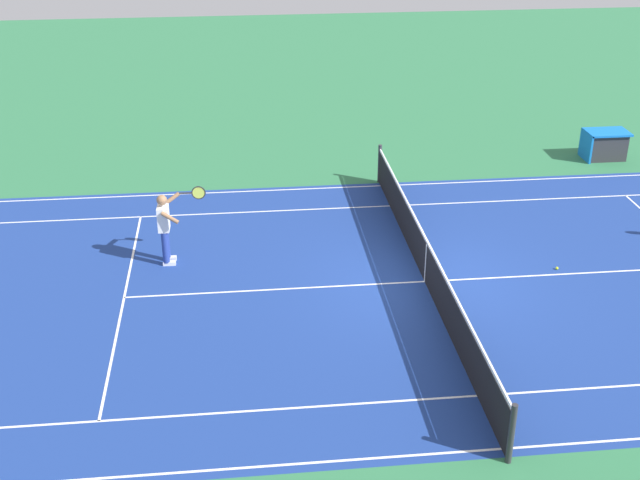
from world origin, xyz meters
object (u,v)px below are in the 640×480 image
at_px(tennis_player_near, 166,225).
at_px(equipment_cart_tarped, 604,144).
at_px(tennis_net, 426,261).
at_px(tennis_ball, 557,268).

xyz_separation_m(tennis_player_near, equipment_cart_tarped, (-12.49, -5.41, -0.49)).
xyz_separation_m(tennis_net, tennis_ball, (-3.03, -0.23, -0.46)).
height_order(tennis_net, tennis_player_near, tennis_player_near).
relative_size(tennis_net, equipment_cart_tarped, 9.36).
distance_m(tennis_player_near, equipment_cart_tarped, 13.62).
bearing_deg(tennis_ball, equipment_cart_tarped, -120.27).
distance_m(tennis_net, tennis_ball, 3.08).
bearing_deg(tennis_net, equipment_cart_tarped, -135.07).
height_order(tennis_net, equipment_cart_tarped, tennis_net).
distance_m(tennis_player_near, tennis_ball, 8.73).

